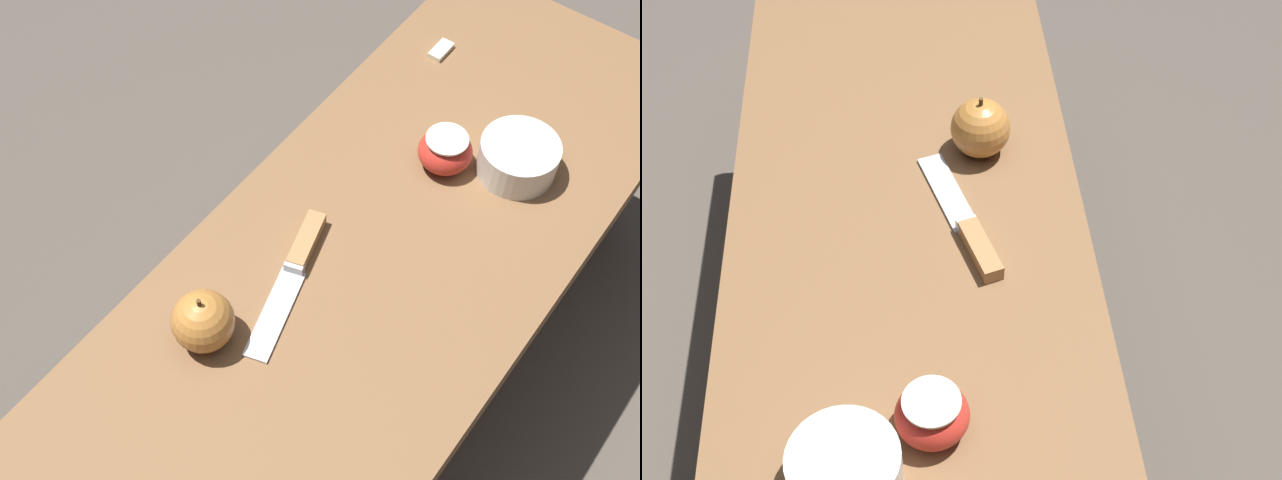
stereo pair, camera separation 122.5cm
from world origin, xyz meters
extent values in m
plane|color=#4C443D|center=(0.00, 0.00, 0.00)|extent=(8.00, 8.00, 0.00)
cube|color=brown|center=(0.00, 0.00, 0.37)|extent=(1.23, 0.43, 0.04)
cylinder|color=brown|center=(-0.56, -0.16, 0.17)|extent=(0.05, 0.05, 0.35)
cylinder|color=brown|center=(-0.56, 0.16, 0.17)|extent=(0.05, 0.05, 0.35)
cube|color=#B7BABF|center=(0.10, -0.05, 0.39)|extent=(0.14, 0.07, 0.00)
cube|color=#B7BABF|center=(0.04, -0.07, 0.40)|extent=(0.02, 0.03, 0.02)
cube|color=#9E7042|center=(-0.01, -0.08, 0.40)|extent=(0.09, 0.05, 0.02)
sphere|color=#B27233|center=(0.17, -0.10, 0.43)|extent=(0.08, 0.08, 0.08)
cylinder|color=#4C3319|center=(0.17, -0.10, 0.47)|extent=(0.01, 0.01, 0.01)
ellipsoid|color=red|center=(-0.23, -0.01, 0.42)|extent=(0.07, 0.07, 0.05)
cylinder|color=white|center=(-0.23, -0.01, 0.44)|extent=(0.06, 0.06, 0.00)
cube|color=white|center=(-0.41, -0.13, 0.39)|extent=(0.04, 0.02, 0.01)
cylinder|color=silver|center=(-0.28, 0.07, 0.41)|extent=(0.11, 0.11, 0.05)
camera|label=1|loc=(0.50, 0.32, 1.35)|focal=50.00mm
camera|label=2|loc=(-0.67, -0.01, 1.18)|focal=50.00mm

